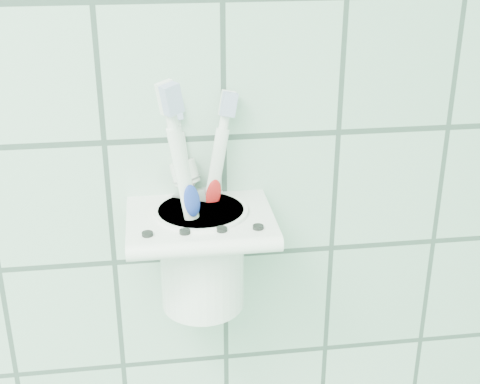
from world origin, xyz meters
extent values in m
cube|color=white|center=(0.65, 1.19, 1.30)|extent=(0.05, 0.02, 0.04)
cube|color=white|center=(0.65, 1.15, 1.31)|extent=(0.13, 0.10, 0.01)
cylinder|color=white|center=(0.65, 1.10, 1.31)|extent=(0.13, 0.01, 0.01)
cylinder|color=black|center=(0.60, 1.11, 1.32)|extent=(0.01, 0.01, 0.00)
cylinder|color=black|center=(0.63, 1.11, 1.32)|extent=(0.01, 0.01, 0.00)
cylinder|color=black|center=(0.66, 1.11, 1.32)|extent=(0.01, 0.01, 0.00)
cylinder|color=black|center=(0.70, 1.11, 1.32)|extent=(0.01, 0.01, 0.00)
cylinder|color=white|center=(0.65, 1.16, 1.27)|extent=(0.08, 0.08, 0.10)
cylinder|color=white|center=(0.65, 1.16, 1.32)|extent=(0.09, 0.09, 0.01)
cylinder|color=black|center=(0.65, 1.16, 1.32)|extent=(0.07, 0.07, 0.00)
cylinder|color=white|center=(0.65, 1.15, 1.32)|extent=(0.05, 0.03, 0.18)
cylinder|color=white|center=(0.65, 1.15, 1.43)|extent=(0.02, 0.02, 0.03)
cube|color=silver|center=(0.65, 1.14, 1.44)|extent=(0.02, 0.02, 0.03)
cube|color=white|center=(0.65, 1.15, 1.44)|extent=(0.02, 0.01, 0.03)
ellipsoid|color=#1E38A5|center=(0.65, 1.14, 1.35)|extent=(0.02, 0.02, 0.03)
cylinder|color=white|center=(0.65, 1.17, 1.31)|extent=(0.03, 0.05, 0.16)
cylinder|color=white|center=(0.65, 1.17, 1.40)|extent=(0.01, 0.01, 0.02)
cube|color=silver|center=(0.65, 1.16, 1.41)|extent=(0.01, 0.01, 0.02)
cube|color=white|center=(0.65, 1.17, 1.41)|extent=(0.01, 0.01, 0.02)
ellipsoid|color=purple|center=(0.65, 1.16, 1.33)|extent=(0.02, 0.01, 0.03)
cylinder|color=white|center=(0.64, 1.16, 1.31)|extent=(0.05, 0.04, 0.16)
cylinder|color=white|center=(0.64, 1.16, 1.41)|extent=(0.01, 0.01, 0.02)
cube|color=silver|center=(0.64, 1.16, 1.42)|extent=(0.02, 0.01, 0.02)
cube|color=white|center=(0.64, 1.16, 1.42)|extent=(0.02, 0.01, 0.03)
ellipsoid|color=red|center=(0.64, 1.16, 1.33)|extent=(0.02, 0.01, 0.03)
cube|color=silver|center=(0.66, 1.16, 1.29)|extent=(0.06, 0.05, 0.11)
cube|color=silver|center=(0.66, 1.16, 1.24)|extent=(0.04, 0.02, 0.02)
cone|color=silver|center=(0.66, 1.16, 1.34)|extent=(0.04, 0.04, 0.03)
cylinder|color=white|center=(0.66, 1.16, 1.36)|extent=(0.04, 0.04, 0.03)
camera|label=1|loc=(0.61, 0.60, 1.59)|focal=50.00mm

